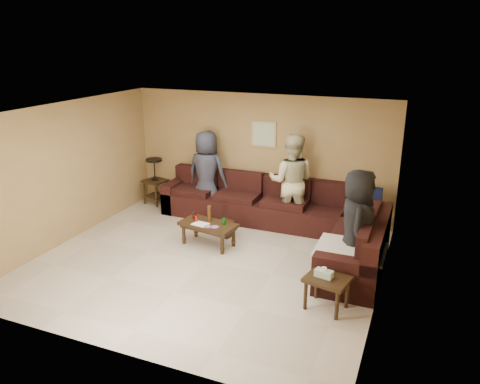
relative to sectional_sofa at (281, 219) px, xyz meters
The scene contains 10 objects.
room 2.18m from the sectional_sofa, 118.22° to the right, with size 5.60×5.50×2.50m.
sectional_sofa is the anchor object (origin of this frame).
coffee_table 1.40m from the sectional_sofa, 140.76° to the right, with size 1.08×0.65×0.70m.
end_table_left 3.21m from the sectional_sofa, 168.15° to the left, with size 0.53×0.53×1.02m.
side_table_right 2.51m from the sectional_sofa, 58.53° to the right, with size 0.65×0.57×0.62m.
waste_bin 1.06m from the sectional_sofa, 156.91° to the right, with size 0.25×0.25×0.30m, color black.
wall_art 1.82m from the sectional_sofa, 126.63° to the left, with size 0.52×0.04×0.52m.
person_left 1.97m from the sectional_sofa, 163.06° to the left, with size 0.86×0.56×1.77m, color #2A2D3B.
person_middle 0.78m from the sectional_sofa, 87.66° to the left, with size 0.90×0.70×1.85m, color #C0B98E.
person_right 1.95m from the sectional_sofa, 35.94° to the right, with size 0.85×0.55×1.74m, color black.
Camera 1 is at (3.16, -6.27, 3.57)m, focal length 35.00 mm.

